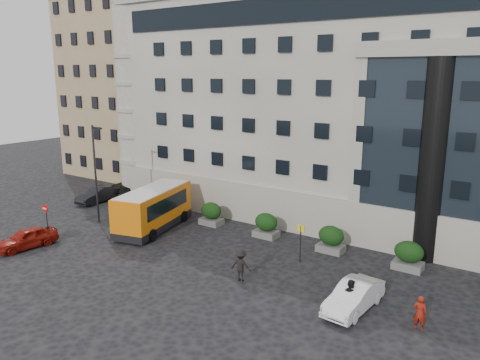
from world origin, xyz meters
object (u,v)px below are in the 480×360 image
at_px(street_lamp, 96,170).
at_px(white_taxi, 354,296).
at_px(hedge_a, 211,213).
at_px(parked_car_a, 26,238).
at_px(parked_car_c, 154,198).
at_px(minibus, 153,207).
at_px(parked_car_b, 97,195).
at_px(parked_car_d, 134,185).
at_px(pedestrian_a, 420,313).
at_px(pedestrian_b, 350,296).
at_px(hedge_c, 331,239).
at_px(hedge_d, 409,255).
at_px(pedestrian_c, 241,265).
at_px(bus_stop_sign, 301,237).
at_px(red_truck, 159,172).
at_px(no_entry_sign, 46,213).
at_px(hedge_b, 266,225).

relative_size(street_lamp, white_taxi, 1.80).
distance_m(hedge_a, parked_car_a, 13.67).
xyz_separation_m(hedge_a, parked_car_c, (-7.59, 1.14, -0.16)).
bearing_deg(minibus, parked_car_b, 151.96).
xyz_separation_m(parked_car_d, pedestrian_a, (31.00, -10.60, 0.09)).
bearing_deg(parked_car_d, pedestrian_b, -27.99).
bearing_deg(parked_car_d, white_taxi, -27.31).
relative_size(hedge_c, hedge_d, 1.00).
relative_size(hedge_c, minibus, 0.23).
distance_m(parked_car_b, pedestrian_a, 31.58).
xyz_separation_m(street_lamp, pedestrian_c, (15.85, -2.47, -3.41)).
distance_m(hedge_c, parked_car_d, 23.69).
bearing_deg(parked_car_b, parked_car_a, -66.62).
bearing_deg(minibus, parked_car_d, 130.71).
bearing_deg(hedge_a, bus_stop_sign, -16.42).
xyz_separation_m(red_truck, parked_car_a, (6.08, -19.46, -0.56)).
bearing_deg(bus_stop_sign, parked_car_c, 167.02).
bearing_deg(parked_car_d, no_entry_sign, -78.84).
distance_m(hedge_a, parked_car_c, 7.67).
distance_m(parked_car_d, white_taxi, 29.62).
xyz_separation_m(parked_car_b, pedestrian_c, (20.91, -6.40, 0.24)).
height_order(hedge_d, white_taxi, hedge_d).
bearing_deg(parked_car_c, parked_car_a, -96.03).
distance_m(parked_car_c, white_taxi, 23.65).
xyz_separation_m(minibus, pedestrian_b, (17.63, -3.72, -0.89)).
height_order(hedge_d, bus_stop_sign, bus_stop_sign).
distance_m(hedge_c, parked_car_a, 21.24).
xyz_separation_m(minibus, red_truck, (-10.54, 11.45, -0.50)).
relative_size(hedge_a, street_lamp, 0.23).
height_order(hedge_b, parked_car_b, hedge_b).
bearing_deg(hedge_b, street_lamp, -159.93).
xyz_separation_m(hedge_c, parked_car_d, (-23.40, 3.71, -0.14)).
bearing_deg(pedestrian_b, parked_car_d, -15.75).
distance_m(hedge_a, pedestrian_a, 19.27).
bearing_deg(hedge_c, parked_car_d, 170.98).
bearing_deg(hedge_b, parked_car_d, 168.47).
xyz_separation_m(minibus, parked_car_a, (-4.47, -8.01, -1.06)).
relative_size(minibus, parked_car_d, 1.43).
xyz_separation_m(hedge_b, pedestrian_a, (12.80, -6.88, -0.05)).
xyz_separation_m(red_truck, parked_car_c, (5.99, -6.89, -0.49)).
relative_size(hedge_a, pedestrian_b, 1.04).
distance_m(parked_car_c, parked_car_d, 5.99).
bearing_deg(street_lamp, pedestrian_c, -8.86).
height_order(hedge_b, hedge_c, same).
bearing_deg(bus_stop_sign, red_truck, 154.86).
height_order(hedge_d, street_lamp, street_lamp).
height_order(hedge_c, no_entry_sign, no_entry_sign).
distance_m(parked_car_c, pedestrian_b, 23.68).
height_order(bus_stop_sign, minibus, minibus).
xyz_separation_m(hedge_a, hedge_c, (10.40, 0.00, 0.00)).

